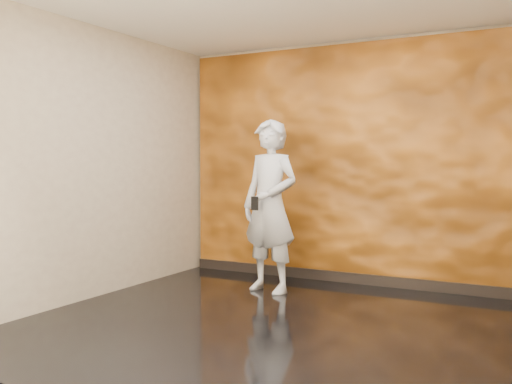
% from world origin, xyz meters
% --- Properties ---
extents(room, '(4.02, 4.02, 2.81)m').
position_xyz_m(room, '(0.00, 0.00, 1.40)').
color(room, black).
rests_on(room, ground).
extents(feature_wall, '(3.90, 0.06, 2.75)m').
position_xyz_m(feature_wall, '(0.00, 1.96, 1.38)').
color(feature_wall, orange).
rests_on(feature_wall, ground).
extents(baseboard, '(3.90, 0.04, 0.12)m').
position_xyz_m(baseboard, '(0.00, 1.92, 0.06)').
color(baseboard, black).
rests_on(baseboard, ground).
extents(man, '(0.75, 0.57, 1.86)m').
position_xyz_m(man, '(-0.51, 1.11, 0.93)').
color(man, '#9CA0AC').
rests_on(man, ground).
extents(phone, '(0.08, 0.02, 0.14)m').
position_xyz_m(phone, '(-0.56, 0.85, 0.97)').
color(phone, black).
rests_on(phone, man).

